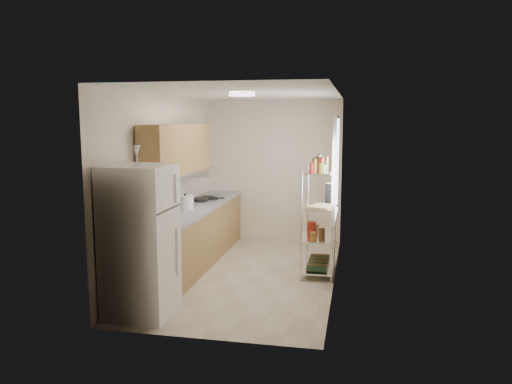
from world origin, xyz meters
TOP-DOWN VIEW (x-y plane):
  - room at (0.00, 0.00)m, footprint 2.52×4.42m
  - counter_run at (-0.92, 0.44)m, footprint 0.63×3.51m
  - upper_cabinets at (-1.05, 0.10)m, footprint 0.33×2.20m
  - range_hood at (-1.00, 0.90)m, footprint 0.50×0.60m
  - window at (1.23, 0.35)m, footprint 0.06×1.00m
  - bakers_rack at (1.00, 0.30)m, footprint 0.45×0.90m
  - ceiling_dome at (0.00, -0.30)m, footprint 0.34×0.34m
  - refrigerator at (-0.87, -1.70)m, footprint 0.71×0.71m
  - wine_glass_a at (-0.85, -1.77)m, footprint 0.07×0.07m
  - wine_glass_b at (-0.92, -1.59)m, footprint 0.08×0.08m
  - rice_cooker at (-0.99, 0.16)m, footprint 0.26×0.26m
  - frying_pan_large at (-1.02, 0.95)m, footprint 0.35×0.35m
  - frying_pan_small at (-0.94, 1.17)m, footprint 0.25×0.25m
  - cutting_board at (1.05, 0.10)m, footprint 0.43×0.49m
  - espresso_machine at (1.15, 0.63)m, footprint 0.19×0.27m
  - storage_bag at (0.88, 0.49)m, footprint 0.11×0.15m

SIDE VIEW (x-z plane):
  - counter_run at x=-0.92m, z-range 0.00..0.90m
  - storage_bag at x=0.88m, z-range 0.56..0.72m
  - refrigerator at x=-0.87m, z-range 0.00..1.74m
  - frying_pan_large at x=-1.02m, z-range 0.90..0.95m
  - frying_pan_small at x=-0.94m, z-range 0.90..0.95m
  - rice_cooker at x=-0.99m, z-range 0.90..1.11m
  - cutting_board at x=1.05m, z-range 1.01..1.04m
  - bakers_rack at x=1.00m, z-range 0.24..1.97m
  - espresso_machine at x=1.15m, z-range 1.01..1.32m
  - room at x=0.00m, z-range -0.01..2.61m
  - range_hood at x=-1.00m, z-range 1.33..1.45m
  - window at x=1.23m, z-range 0.82..2.28m
  - upper_cabinets at x=-1.05m, z-range 1.45..2.17m
  - wine_glass_a at x=-0.85m, z-range 1.74..1.93m
  - wine_glass_b at x=-0.92m, z-range 1.74..1.95m
  - ceiling_dome at x=0.00m, z-range 2.54..2.60m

